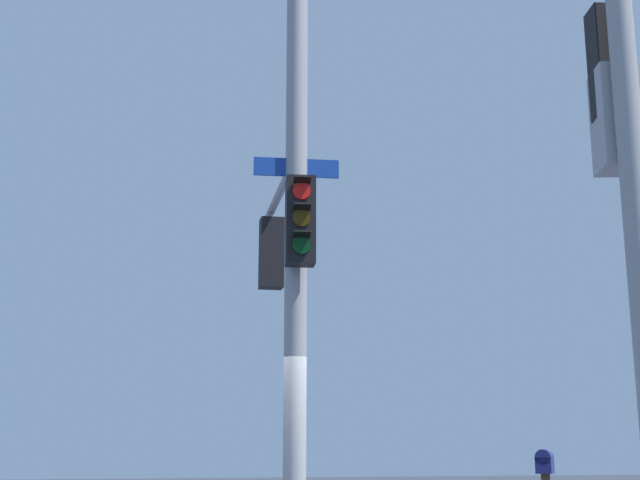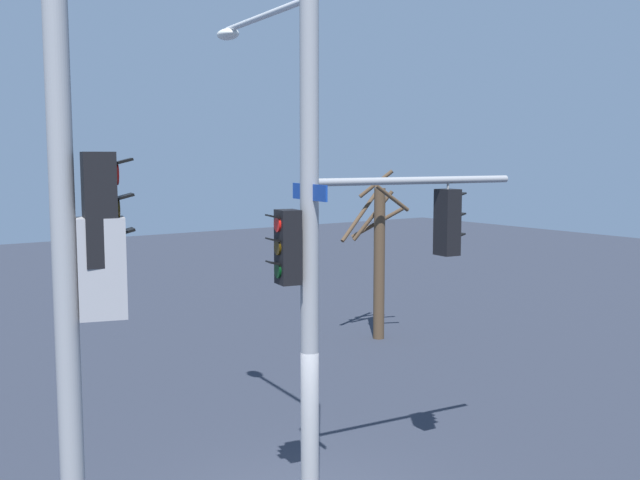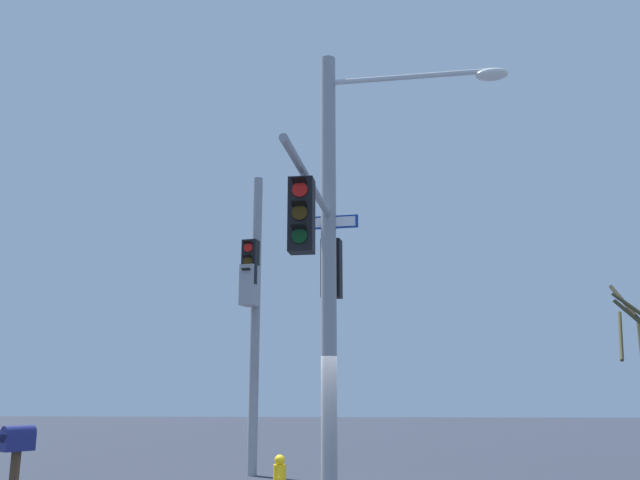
# 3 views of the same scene
# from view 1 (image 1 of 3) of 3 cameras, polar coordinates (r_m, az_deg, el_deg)

# --- Properties ---
(main_signal_pole_assembly) EXTENTS (4.54, 3.92, 8.22)m
(main_signal_pole_assembly) POSITION_cam_1_polar(r_m,az_deg,el_deg) (11.82, -2.62, 1.91)
(main_signal_pole_assembly) COLOR gray
(main_signal_pole_assembly) RESTS_ON ground
(secondary_pole_assembly) EXTENTS (0.77, 0.47, 7.19)m
(secondary_pole_assembly) POSITION_cam_1_polar(r_m,az_deg,el_deg) (8.62, 18.71, 5.47)
(secondary_pole_assembly) COLOR gray
(secondary_pole_assembly) RESTS_ON ground
(mailbox) EXTENTS (0.50, 0.45, 1.41)m
(mailbox) POSITION_cam_1_polar(r_m,az_deg,el_deg) (14.60, 14.02, -13.88)
(mailbox) COLOR #4C3823
(mailbox) RESTS_ON ground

